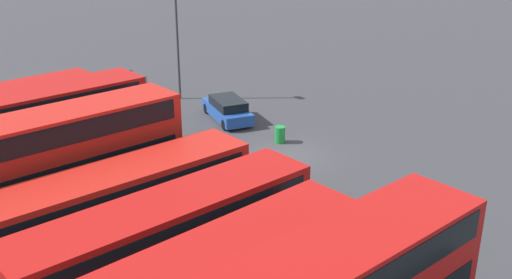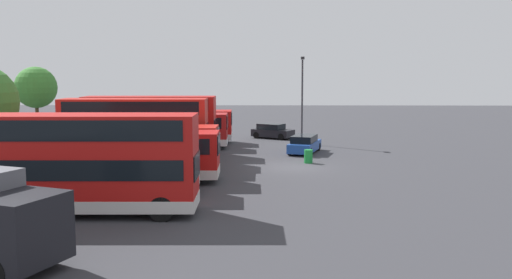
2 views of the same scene
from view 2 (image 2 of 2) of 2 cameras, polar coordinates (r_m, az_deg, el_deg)
ground_plane at (r=37.75m, az=3.88°, el=-2.85°), size 140.00×140.00×0.00m
bus_double_decker_near_end at (r=26.04m, az=-17.70°, el=-2.15°), size 2.80×10.60×4.55m
bus_single_deck_second at (r=30.10m, az=-16.00°, el=-2.49°), size 3.07×10.63×2.95m
bus_single_deck_third at (r=33.38m, az=-14.07°, el=-1.51°), size 2.88×11.97×2.95m
bus_single_deck_fourth at (r=36.76m, az=-12.81°, el=-0.72°), size 2.69×11.40×2.95m
bus_double_decker_fifth at (r=40.25m, az=-12.34°, el=1.13°), size 2.80×10.33×4.55m
bus_double_decker_sixth at (r=43.67m, az=-10.80°, el=1.61°), size 2.78×10.15×4.55m
bus_single_deck_seventh at (r=47.29m, az=-10.14°, el=1.03°), size 2.91×11.93×2.95m
bus_single_deck_far_end at (r=50.74m, az=-8.83°, el=1.45°), size 3.02×11.29×2.95m
car_hatchback_silver at (r=53.83m, az=1.69°, el=0.86°), size 3.50×4.30×1.43m
car_small_green at (r=44.35m, az=5.00°, el=-0.48°), size 4.91×3.04×1.43m
lamp_post_tall at (r=49.67m, az=4.77°, el=4.78°), size 0.70×0.30×7.75m
waste_bin_yellow at (r=39.46m, az=5.40°, el=-1.74°), size 0.60×0.60×0.95m
tree_midleft at (r=61.91m, az=-21.66°, el=4.98°), size 4.28×4.28×6.97m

